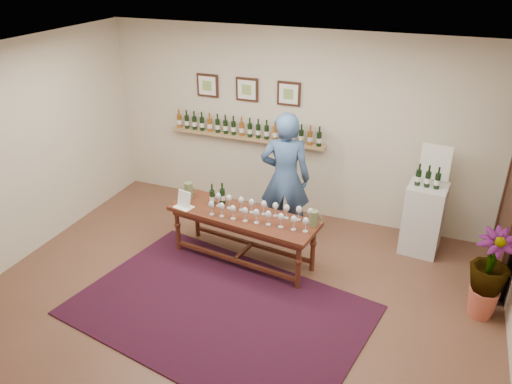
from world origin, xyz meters
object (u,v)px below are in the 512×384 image
(tasting_table, at_px, (243,221))
(person, at_px, (285,179))
(display_pedestal, at_px, (423,219))
(potted_plant, at_px, (489,274))

(tasting_table, relative_size, person, 1.09)
(tasting_table, distance_m, display_pedestal, 2.44)
(display_pedestal, xyz_separation_m, person, (-1.84, -0.39, 0.45))
(potted_plant, xyz_separation_m, person, (-2.62, 0.77, 0.38))
(tasting_table, height_order, person, person)
(potted_plant, height_order, person, person)
(display_pedestal, relative_size, person, 0.52)
(potted_plant, relative_size, person, 0.51)
(person, bearing_deg, tasting_table, 53.99)
(potted_plant, bearing_deg, person, 163.56)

